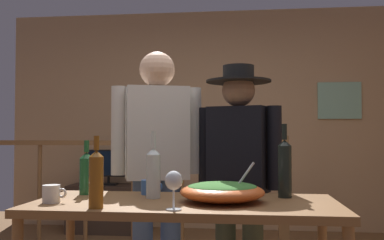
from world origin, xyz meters
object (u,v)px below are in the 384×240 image
mug_white (52,194)px  wine_bottle_dark (285,167)px  tv_console (108,208)px  person_standing_left (157,156)px  wine_bottle_green (86,172)px  person_standing_right (239,167)px  flat_screen_tv (108,164)px  wine_bottle_clear (153,171)px  salad_bowl (222,191)px  wine_bottle_amber (96,178)px  stair_railing (179,178)px  serving_table (185,217)px  wine_glass (174,182)px  framed_picture (339,101)px  mug_blue (149,187)px

mug_white → wine_bottle_dark: bearing=15.2°
tv_console → person_standing_left: bearing=-65.5°
tv_console → wine_bottle_dark: size_ratio=2.30×
wine_bottle_dark → wine_bottle_green: (-1.09, 0.00, -0.04)m
person_standing_left → person_standing_right: (0.52, 0.00, -0.07)m
flat_screen_tv → wine_bottle_clear: 2.90m
salad_bowl → mug_white: bearing=-171.5°
wine_bottle_dark → wine_bottle_amber: wine_bottle_dark is taller
stair_railing → wine_bottle_dark: 2.25m
wine_bottle_green → person_standing_right: bearing=25.9°
serving_table → wine_bottle_green: 0.65m
serving_table → wine_bottle_clear: bearing=154.9°
mug_white → person_standing_right: bearing=38.8°
flat_screen_tv → serving_table: (1.27, -2.77, -0.08)m
stair_railing → flat_screen_tv: bearing=149.6°
flat_screen_tv → wine_glass: 3.30m
wine_glass → person_standing_right: (0.28, 0.87, 0.01)m
stair_railing → wine_bottle_green: size_ratio=10.32×
tv_console → wine_glass: bearing=-67.8°
tv_console → wine_bottle_clear: size_ratio=2.55×
framed_picture → tv_console: (-2.68, -0.29, -1.25)m
wine_bottle_amber → mug_blue: (0.14, 0.49, -0.10)m
wine_bottle_green → mug_blue: size_ratio=2.50×
stair_railing → tv_console: 1.15m
serving_table → person_standing_right: (0.26, 0.60, 0.21)m
stair_railing → person_standing_right: (0.62, -1.64, 0.23)m
mug_blue → mug_white: mug_white is taller
salad_bowl → wine_bottle_amber: size_ratio=1.28×
wine_bottle_green → mug_blue: wine_bottle_green is taller
salad_bowl → wine_glass: (-0.20, -0.27, 0.07)m
framed_picture → mug_blue: framed_picture is taller
wine_glass → wine_bottle_green: bearing=140.9°
wine_bottle_dark → wine_glass: bearing=-138.9°
tv_console → wine_bottle_amber: bearing=-73.7°
framed_picture → wine_bottle_clear: (-1.59, -3.01, -0.60)m
wine_bottle_green → wine_bottle_dark: bearing=-0.2°
wine_bottle_dark → flat_screen_tv: bearing=124.5°
salad_bowl → wine_bottle_dark: (0.32, 0.19, 0.11)m
salad_bowl → wine_bottle_clear: size_ratio=1.19×
serving_table → wine_bottle_dark: bearing=20.0°
mug_blue → framed_picture: bearing=60.2°
serving_table → framed_picture: bearing=65.5°
salad_bowl → person_standing_right: 0.61m
wine_bottle_clear → flat_screen_tv: bearing=112.0°
mug_blue → person_standing_left: (-0.03, 0.38, 0.16)m
wine_glass → mug_blue: (-0.22, 0.50, -0.08)m
salad_bowl → person_standing_right: bearing=82.8°
mug_white → wine_glass: bearing=-12.9°
tv_console → wine_bottle_green: bearing=-75.3°
flat_screen_tv → mug_white: 2.97m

